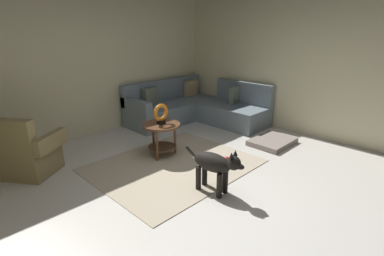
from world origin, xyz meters
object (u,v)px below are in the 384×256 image
at_px(torus_sculpture, 161,113).
at_px(dog_toy_ball, 227,160).
at_px(sectional_couch, 195,109).
at_px(dog_bed_mat, 272,142).
at_px(side_table, 162,131).
at_px(armchair, 28,154).
at_px(dog, 215,165).

bearing_deg(torus_sculpture, dog_toy_ball, -60.92).
xyz_separation_m(sectional_couch, dog_bed_mat, (-0.01, -1.93, -0.25)).
bearing_deg(dog_toy_ball, side_table, 119.08).
bearing_deg(dog_toy_ball, dog_bed_mat, -4.93).
bearing_deg(sectional_couch, dog_bed_mat, -90.36).
height_order(side_table, dog_toy_ball, side_table).
distance_m(armchair, dog_bed_mat, 3.91).
distance_m(dog_bed_mat, dog_toy_ball, 1.19).
bearing_deg(dog, torus_sculpture, -109.23).
bearing_deg(side_table, dog_toy_ball, -60.92).
distance_m(sectional_couch, dog_bed_mat, 1.95).
xyz_separation_m(side_table, dog_toy_ball, (0.52, -0.93, -0.37)).
bearing_deg(dog_bed_mat, sectional_couch, 89.64).
distance_m(dog_bed_mat, dog, 2.03).
bearing_deg(dog, side_table, -109.23).
bearing_deg(armchair, torus_sculpture, 30.43).
distance_m(side_table, dog_bed_mat, 2.03).
relative_size(torus_sculpture, dog_toy_ball, 3.25).
bearing_deg(sectional_couch, armchair, -178.41).
relative_size(armchair, dog_bed_mat, 1.25).
bearing_deg(dog, sectional_couch, -139.17).
xyz_separation_m(sectional_couch, torus_sculpture, (-1.72, -0.91, 0.42)).
relative_size(armchair, dog_toy_ball, 9.96).
bearing_deg(dog_bed_mat, side_table, 148.86).
xyz_separation_m(dog_bed_mat, dog, (-1.98, -0.32, 0.33)).
xyz_separation_m(armchair, dog, (1.46, -2.16, 0.05)).
height_order(side_table, dog, dog).
bearing_deg(side_table, dog, -101.56).
relative_size(sectional_couch, dog_bed_mat, 2.81).
relative_size(torus_sculpture, dog_bed_mat, 0.41).
relative_size(dog_bed_mat, dog, 0.95).
bearing_deg(dog_bed_mat, dog_toy_ball, 175.07).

